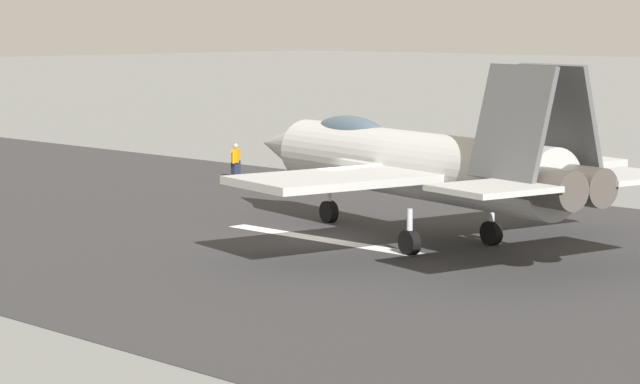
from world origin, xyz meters
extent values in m
plane|color=slate|center=(0.00, 0.00, 0.00)|extent=(400.00, 400.00, 0.00)
cube|color=#302F31|center=(0.00, 0.00, 0.01)|extent=(240.00, 26.00, 0.02)
cube|color=white|center=(0.56, 0.00, 0.02)|extent=(8.00, 0.70, 0.00)
cylinder|color=#ADAFAB|center=(-1.81, -1.78, 2.44)|extent=(12.57, 4.53, 2.08)
cone|color=#ADAFAB|center=(5.66, -3.32, 2.44)|extent=(3.16, 2.31, 1.77)
ellipsoid|color=#3F5160|center=(1.61, -2.49, 3.22)|extent=(3.75, 1.80, 1.10)
cylinder|color=#47423D|center=(-7.93, 0.03, 2.44)|extent=(2.38, 1.52, 1.10)
cylinder|color=#47423D|center=(-8.16, -1.04, 2.44)|extent=(2.38, 1.52, 1.10)
cube|color=#ADAFAB|center=(-2.03, 2.15, 2.34)|extent=(4.45, 6.12, 0.24)
cube|color=#ADAFAB|center=(-3.56, -5.32, 2.34)|extent=(4.45, 6.12, 0.24)
cube|color=#ADAFAB|center=(-7.56, 1.84, 2.54)|extent=(2.91, 3.23, 0.16)
cube|color=#ADAFAB|center=(-8.53, -2.86, 2.54)|extent=(2.91, 3.23, 0.16)
cube|color=#4E4F51|center=(-6.93, 0.18, 4.14)|extent=(2.74, 1.45, 3.14)
cube|color=#4E4F51|center=(-7.29, -1.58, 4.14)|extent=(2.74, 1.45, 3.14)
cylinder|color=silver|center=(2.86, -2.74, 0.70)|extent=(0.18, 0.18, 1.40)
cylinder|color=black|center=(2.86, -2.74, 0.38)|extent=(0.80, 0.45, 0.76)
cylinder|color=silver|center=(-3.26, 0.14, 0.70)|extent=(0.18, 0.18, 1.40)
cylinder|color=black|center=(-3.26, 0.14, 0.38)|extent=(0.80, 0.45, 0.76)
cylinder|color=silver|center=(-3.90, -2.99, 0.70)|extent=(0.18, 0.18, 1.40)
cylinder|color=black|center=(-3.90, -2.99, 0.38)|extent=(0.80, 0.45, 0.76)
cube|color=#1E2338|center=(14.41, -8.81, 0.42)|extent=(0.24, 0.36, 0.84)
cube|color=orange|center=(14.41, -8.81, 1.04)|extent=(0.45, 0.52, 0.57)
sphere|color=tan|center=(14.41, -8.81, 1.48)|extent=(0.22, 0.22, 0.22)
cylinder|color=orange|center=(14.55, -9.08, 1.01)|extent=(0.10, 0.10, 0.54)
cylinder|color=orange|center=(14.27, -8.55, 1.01)|extent=(0.10, 0.10, 0.54)
cone|color=orange|center=(2.03, -13.47, 0.28)|extent=(0.44, 0.44, 0.55)
camera|label=1|loc=(-28.03, 29.18, 6.85)|focal=73.37mm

